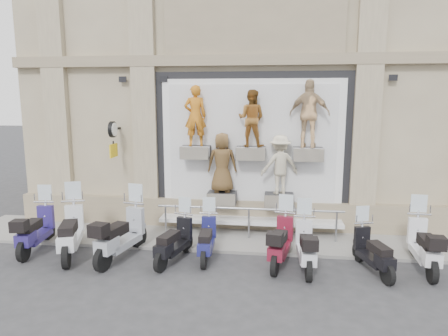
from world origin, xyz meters
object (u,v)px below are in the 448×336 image
Objects in this scene: scooter_e at (207,231)px; scooter_h at (374,243)px; scooter_d at (174,232)px; scooter_g at (306,237)px; clock_sign_bracket at (113,135)px; scooter_a at (35,221)px; scooter_i at (425,236)px; scooter_b at (70,222)px; scooter_f at (281,233)px; scooter_c at (121,224)px; guard_rail at (249,224)px.

scooter_e is 3.79m from scooter_h.
scooter_g is (3.05, -0.01, 0.03)m from scooter_d.
scooter_a is at bearing -127.14° from clock_sign_bracket.
scooter_i is (7.91, -1.80, -2.01)m from clock_sign_bracket.
scooter_b is at bearing -178.78° from scooter_e.
scooter_i is at bearing -3.37° from scooter_e.
scooter_b is at bearing -174.29° from scooter_i.
scooter_f is (2.49, 0.16, 0.05)m from scooter_d.
scooter_h is 0.87× the size of scooter_i.
scooter_b reaches higher than scooter_f.
scooter_a is 6.11m from scooter_f.
scooter_d is 5.67m from scooter_i.
clock_sign_bracket is 0.58× the size of scooter_d.
scooter_i is (1.16, 0.31, 0.10)m from scooter_h.
scooter_h is (2.01, -0.21, -0.07)m from scooter_f.
scooter_a is 6.68m from scooter_g.
scooter_g is at bearing 11.74° from scooter_c.
scooter_a reaches higher than guard_rail.
scooter_f is at bearing -17.53° from scooter_b.
guard_rail is at bearing 131.16° from scooter_f.
scooter_f is at bearing 161.42° from scooter_g.
scooter_a is at bearing -169.41° from scooter_d.
scooter_f is 0.59m from scooter_g.
scooter_d is 0.91× the size of scooter_i.
clock_sign_bracket is 0.53× the size of scooter_a.
scooter_c is at bearing 178.34° from scooter_g.
clock_sign_bracket is 2.84m from scooter_b.
clock_sign_bracket is 0.49× the size of scooter_c.
guard_rail is 5.46m from scooter_a.
scooter_e reaches higher than guard_rail.
scooter_i reaches higher than scooter_a.
scooter_g is at bearing 14.06° from scooter_d.
scooter_h is at bearing 11.41° from scooter_c.
scooter_b is at bearing -18.69° from scooter_a.
scooter_h is (7.09, -0.08, -0.17)m from scooter_b.
scooter_d is at bearing -165.29° from scooter_f.
guard_rail is at bearing 133.80° from scooter_h.
scooter_b is 5.08m from scooter_f.
clock_sign_bracket is at bearing 145.91° from scooter_e.
scooter_i reaches higher than scooter_e.
scooter_b reaches higher than scooter_g.
clock_sign_bracket is 0.60× the size of scooter_e.
scooter_f is (4.73, -1.90, -2.04)m from clock_sign_bracket.
scooter_f is 0.96× the size of scooter_i.
clock_sign_bracket reaches higher than scooter_g.
scooter_a is 0.92× the size of scooter_b.
scooter_d is at bearing -136.10° from guard_rail.
scooter_a reaches higher than scooter_e.
scooter_h is at bearing 13.63° from scooter_d.
clock_sign_bracket is 2.99m from scooter_c.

